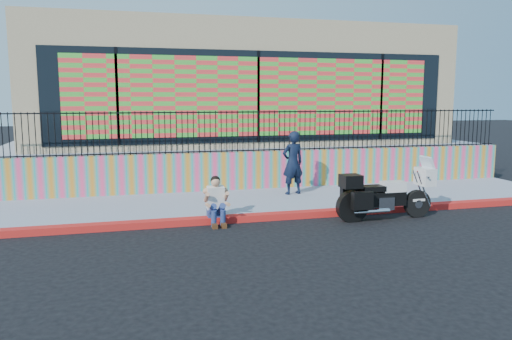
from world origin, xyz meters
name	(u,v)px	position (x,y,z in m)	size (l,w,h in m)	color
ground	(303,217)	(0.00, 0.00, 0.00)	(90.00, 90.00, 0.00)	black
red_curb	(303,214)	(0.00, 0.00, 0.07)	(16.00, 0.30, 0.15)	red
sidewalk	(282,201)	(0.00, 1.65, 0.07)	(16.00, 3.00, 0.15)	gray
mural_wall	(266,170)	(0.00, 3.25, 0.70)	(16.00, 0.20, 1.10)	#FF4378
metal_fence	(266,131)	(0.00, 3.25, 1.85)	(15.80, 0.04, 1.20)	black
elevated_platform	(230,154)	(0.00, 8.35, 0.62)	(16.00, 10.00, 1.25)	gray
storefront_building	(231,87)	(0.00, 8.13, 3.25)	(14.00, 8.06, 4.00)	tan
police_motorcycle	(384,194)	(1.73, -0.66, 0.61)	(2.34, 0.77, 1.46)	black
police_officer	(293,163)	(0.46, 2.13, 1.03)	(0.64, 0.42, 1.76)	black
seated_man	(217,205)	(-2.11, -0.17, 0.45)	(0.54, 0.71, 1.06)	navy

